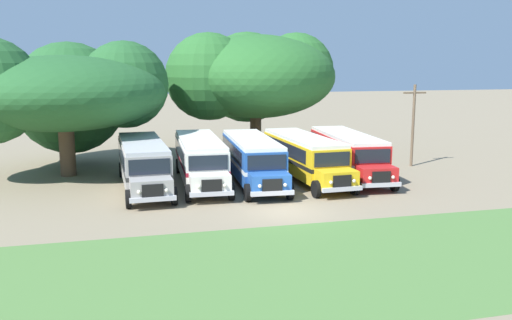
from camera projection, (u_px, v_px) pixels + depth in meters
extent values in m
plane|color=#84755B|center=(286.00, 212.00, 27.75)|extent=(220.00, 220.00, 0.00)
cube|color=#4C7538|center=(345.00, 263.00, 20.59)|extent=(80.00, 10.42, 0.01)
cube|color=#9E9993|center=(143.00, 161.00, 33.34)|extent=(2.82, 9.28, 2.10)
cube|color=#282828|center=(143.00, 164.00, 33.37)|extent=(2.85, 9.30, 0.24)
cube|color=black|center=(163.00, 152.00, 33.88)|extent=(0.32, 8.00, 0.80)
cube|color=black|center=(121.00, 153.00, 33.18)|extent=(0.32, 8.00, 0.80)
cube|color=#B2B2B7|center=(142.00, 143.00, 33.13)|extent=(2.74, 9.18, 0.22)
cube|color=#9E9993|center=(151.00, 188.00, 28.42)|extent=(2.25, 1.48, 1.05)
cube|color=black|center=(153.00, 191.00, 27.72)|extent=(1.10, 0.14, 0.70)
cube|color=#B7B7BC|center=(153.00, 199.00, 27.76)|extent=(2.41, 0.28, 0.24)
cube|color=black|center=(149.00, 167.00, 28.87)|extent=(2.20, 0.14, 0.84)
cube|color=#282828|center=(137.00, 151.00, 37.72)|extent=(0.90, 0.09, 1.30)
sphere|color=#EAE5C6|center=(167.00, 190.00, 27.86)|extent=(0.20, 0.20, 0.20)
sphere|color=#EAE5C6|center=(139.00, 192.00, 27.48)|extent=(0.20, 0.20, 0.20)
cylinder|color=black|center=(174.00, 196.00, 28.94)|extent=(0.32, 1.01, 1.00)
cylinder|color=black|center=(128.00, 199.00, 28.28)|extent=(0.32, 1.01, 1.00)
cylinder|color=black|center=(158.00, 168.00, 36.69)|extent=(0.32, 1.01, 1.00)
cylinder|color=black|center=(121.00, 170.00, 36.02)|extent=(0.32, 1.01, 1.00)
cube|color=silver|center=(200.00, 158.00, 34.58)|extent=(2.89, 9.30, 2.10)
cube|color=maroon|center=(200.00, 160.00, 34.61)|extent=(2.92, 9.32, 0.24)
cube|color=black|center=(219.00, 149.00, 35.04)|extent=(0.38, 7.99, 0.80)
cube|color=black|center=(179.00, 150.00, 34.53)|extent=(0.38, 7.99, 0.80)
cube|color=silver|center=(199.00, 140.00, 34.38)|extent=(2.80, 9.19, 0.22)
cube|color=silver|center=(210.00, 183.00, 29.57)|extent=(2.26, 1.49, 1.05)
cube|color=black|center=(212.00, 186.00, 28.85)|extent=(1.10, 0.15, 0.70)
cube|color=#B7B7BC|center=(212.00, 194.00, 28.89)|extent=(2.41, 0.30, 0.24)
cube|color=black|center=(208.00, 163.00, 30.03)|extent=(2.20, 0.15, 0.84)
cube|color=maroon|center=(193.00, 148.00, 39.05)|extent=(0.90, 0.10, 1.30)
sphere|color=#EAE5C6|center=(225.00, 186.00, 28.95)|extent=(0.20, 0.20, 0.20)
sphere|color=#EAE5C6|center=(199.00, 187.00, 28.66)|extent=(0.20, 0.20, 0.20)
cylinder|color=black|center=(231.00, 191.00, 30.00)|extent=(0.32, 1.01, 1.00)
cylinder|color=black|center=(188.00, 193.00, 29.52)|extent=(0.32, 1.01, 1.00)
cylinder|color=black|center=(213.00, 165.00, 37.90)|extent=(0.32, 1.01, 1.00)
cylinder|color=black|center=(178.00, 166.00, 37.42)|extent=(0.32, 1.01, 1.00)
cube|color=#23519E|center=(252.00, 157.00, 34.74)|extent=(3.00, 9.32, 2.10)
cube|color=silver|center=(252.00, 160.00, 34.77)|extent=(3.03, 9.34, 0.24)
cube|color=black|center=(270.00, 148.00, 35.18)|extent=(0.48, 7.99, 0.80)
cube|color=black|center=(231.00, 149.00, 34.70)|extent=(0.48, 7.99, 0.80)
cube|color=silver|center=(252.00, 139.00, 34.53)|extent=(2.92, 9.22, 0.22)
cube|color=#23519E|center=(269.00, 183.00, 29.71)|extent=(2.27, 1.52, 1.05)
cube|color=black|center=(272.00, 185.00, 28.99)|extent=(1.10, 0.16, 0.70)
cube|color=#B7B7BC|center=(272.00, 193.00, 29.03)|extent=(2.41, 0.33, 0.24)
cube|color=black|center=(267.00, 162.00, 30.18)|extent=(2.20, 0.18, 0.84)
cube|color=silver|center=(240.00, 148.00, 39.22)|extent=(0.90, 0.11, 1.30)
sphere|color=#EAE5C6|center=(285.00, 185.00, 29.08)|extent=(0.20, 0.20, 0.20)
sphere|color=#EAE5C6|center=(260.00, 186.00, 28.81)|extent=(0.20, 0.20, 0.20)
cylinder|color=black|center=(290.00, 191.00, 30.13)|extent=(0.33, 1.01, 1.00)
cylinder|color=black|center=(248.00, 193.00, 29.67)|extent=(0.33, 1.01, 1.00)
cylinder|color=black|center=(260.00, 164.00, 38.05)|extent=(0.33, 1.01, 1.00)
cylinder|color=black|center=(227.00, 165.00, 37.59)|extent=(0.33, 1.01, 1.00)
cube|color=yellow|center=(303.00, 155.00, 35.57)|extent=(2.83, 9.28, 2.10)
cube|color=black|center=(303.00, 158.00, 35.60)|extent=(2.86, 9.31, 0.24)
cube|color=black|center=(319.00, 146.00, 36.11)|extent=(0.33, 8.00, 0.80)
cube|color=black|center=(283.00, 148.00, 35.41)|extent=(0.33, 8.00, 0.80)
cube|color=silver|center=(303.00, 138.00, 35.36)|extent=(2.75, 9.18, 0.22)
cube|color=yellow|center=(337.00, 179.00, 30.65)|extent=(2.25, 1.48, 1.05)
cube|color=black|center=(342.00, 181.00, 29.95)|extent=(1.10, 0.14, 0.70)
cube|color=#B7B7BC|center=(342.00, 189.00, 29.99)|extent=(2.41, 0.29, 0.24)
cube|color=black|center=(332.00, 159.00, 31.11)|extent=(2.20, 0.14, 0.84)
cube|color=black|center=(280.00, 146.00, 39.95)|extent=(0.90, 0.09, 1.30)
sphere|color=#EAE5C6|center=(354.00, 181.00, 30.10)|extent=(0.20, 0.20, 0.20)
sphere|color=#EAE5C6|center=(331.00, 182.00, 29.71)|extent=(0.20, 0.20, 0.20)
cylinder|color=black|center=(355.00, 186.00, 31.17)|extent=(0.32, 1.01, 1.00)
cylinder|color=black|center=(316.00, 189.00, 30.51)|extent=(0.32, 1.01, 1.00)
cylinder|color=black|center=(303.00, 162.00, 38.92)|extent=(0.32, 1.01, 1.00)
cylinder|color=black|center=(272.00, 164.00, 38.25)|extent=(0.32, 1.01, 1.00)
cube|color=red|center=(347.00, 152.00, 36.76)|extent=(3.21, 9.37, 2.10)
cube|color=white|center=(346.00, 154.00, 36.79)|extent=(3.24, 9.39, 0.24)
cube|color=black|center=(363.00, 144.00, 37.18)|extent=(0.66, 7.98, 0.80)
cube|color=black|center=(327.00, 145.00, 36.75)|extent=(0.66, 7.98, 0.80)
cube|color=silver|center=(347.00, 135.00, 36.56)|extent=(3.12, 9.26, 0.22)
cube|color=red|center=(376.00, 175.00, 31.72)|extent=(2.30, 1.57, 1.05)
cube|color=black|center=(381.00, 177.00, 30.99)|extent=(1.10, 0.19, 0.70)
cube|color=#B7B7BC|center=(381.00, 185.00, 31.03)|extent=(2.41, 0.39, 0.24)
cube|color=black|center=(373.00, 156.00, 32.18)|extent=(2.20, 0.23, 0.84)
cube|color=white|center=(326.00, 144.00, 41.26)|extent=(0.90, 0.13, 1.30)
sphere|color=#EAE5C6|center=(393.00, 177.00, 31.06)|extent=(0.20, 0.20, 0.20)
sphere|color=#EAE5C6|center=(370.00, 178.00, 30.83)|extent=(0.20, 0.20, 0.20)
cylinder|color=black|center=(394.00, 183.00, 32.11)|extent=(0.36, 1.02, 1.00)
cylinder|color=black|center=(356.00, 184.00, 31.70)|extent=(0.36, 1.02, 1.00)
cylinder|color=black|center=(348.00, 159.00, 40.06)|extent=(0.36, 1.02, 1.00)
cylinder|color=black|center=(317.00, 160.00, 39.66)|extent=(0.36, 1.02, 1.00)
cylinder|color=brown|center=(256.00, 129.00, 46.44)|extent=(0.97, 0.97, 3.79)
ellipsoid|color=#286028|center=(256.00, 76.00, 45.64)|extent=(13.34, 13.74, 6.99)
sphere|color=#286028|center=(296.00, 71.00, 48.25)|extent=(6.83, 6.83, 6.83)
sphere|color=#286028|center=(209.00, 77.00, 43.36)|extent=(7.03, 7.03, 7.03)
sphere|color=#286028|center=(247.00, 77.00, 48.67)|extent=(8.08, 8.08, 8.08)
cylinder|color=brown|center=(67.00, 149.00, 36.32)|extent=(1.04, 1.04, 3.69)
ellipsoid|color=#235628|center=(64.00, 93.00, 35.66)|extent=(13.37, 11.65, 4.99)
sphere|color=#235628|center=(125.00, 85.00, 38.15)|extent=(6.16, 6.16, 6.16)
sphere|color=#235628|center=(70.00, 98.00, 40.23)|extent=(8.29, 8.29, 8.29)
cylinder|color=brown|center=(413.00, 126.00, 39.50)|extent=(0.20, 0.20, 6.01)
cube|color=brown|center=(415.00, 93.00, 39.08)|extent=(1.80, 0.12, 0.12)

